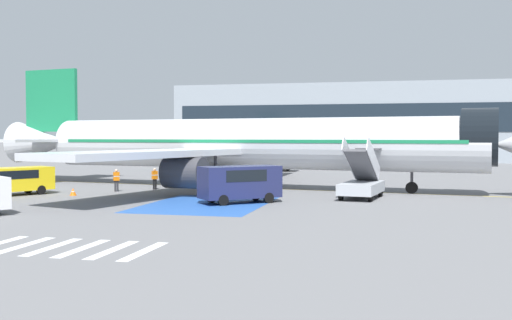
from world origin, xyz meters
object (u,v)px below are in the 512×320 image
object	(u,v)px
baggage_cart	(225,190)
ground_crew_0	(155,177)
traffic_cone_1	(8,186)
traffic_cone_2	(18,185)
traffic_cone_0	(73,192)
ground_crew_1	(116,179)
service_van_1	(11,179)
airliner	(244,144)
boarding_stairs_forward	(362,183)
service_van_2	(240,181)
fuel_tanker	(254,156)
terminal_building	(403,123)

from	to	relation	value
baggage_cart	ground_crew_0	size ratio (longest dim) A/B	1.67
traffic_cone_1	traffic_cone_2	world-z (taller)	traffic_cone_2
baggage_cart	traffic_cone_0	world-z (taller)	baggage_cart
baggage_cart	ground_crew_1	size ratio (longest dim) A/B	1.65
traffic_cone_0	traffic_cone_1	xyz separation A→B (m)	(-6.93, 2.60, 0.03)
service_van_1	airliner	bearing A→B (deg)	-117.76
service_van_1	baggage_cart	bearing A→B (deg)	-133.70
service_van_1	traffic_cone_1	bearing A→B (deg)	-24.16
boarding_stairs_forward	traffic_cone_0	bearing A→B (deg)	-163.65
service_van_2	traffic_cone_1	size ratio (longest dim) A/B	8.61
airliner	baggage_cart	bearing A→B (deg)	7.24
airliner	boarding_stairs_forward	size ratio (longest dim) A/B	8.26
airliner	service_van_2	xyz separation A→B (m)	(2.39, -10.36, -2.12)
boarding_stairs_forward	ground_crew_0	world-z (taller)	boarding_stairs_forward
fuel_tanker	traffic_cone_0	size ratio (longest dim) A/B	19.60
traffic_cone_0	service_van_1	bearing A→B (deg)	-166.64
service_van_2	traffic_cone_2	distance (m)	19.51
traffic_cone_2	service_van_2	bearing A→B (deg)	-14.89
airliner	service_van_1	distance (m)	17.12
ground_crew_0	terminal_building	size ratio (longest dim) A/B	0.02
boarding_stairs_forward	service_van_2	world-z (taller)	boarding_stairs_forward
service_van_2	traffic_cone_0	xyz separation A→B (m)	(-12.26, 1.75, -1.08)
ground_crew_0	traffic_cone_2	distance (m)	10.45
boarding_stairs_forward	baggage_cart	distance (m)	9.62
baggage_cart	fuel_tanker	bearing A→B (deg)	-175.64
baggage_cart	airliner	bearing A→B (deg)	173.71
ground_crew_1	traffic_cone_1	size ratio (longest dim) A/B	2.89
service_van_2	traffic_cone_1	bearing A→B (deg)	36.66
airliner	traffic_cone_0	size ratio (longest dim) A/B	87.63
service_van_1	baggage_cart	xyz separation A→B (m)	(13.88, 4.64, -0.90)
ground_crew_0	boarding_stairs_forward	bearing A→B (deg)	120.31
traffic_cone_2	ground_crew_1	bearing A→B (deg)	1.20
ground_crew_1	service_van_2	bearing A→B (deg)	-65.81
ground_crew_1	boarding_stairs_forward	bearing A→B (deg)	-42.64
traffic_cone_2	fuel_tanker	bearing A→B (deg)	67.34
service_van_1	traffic_cone_0	size ratio (longest dim) A/B	11.23
airliner	terminal_building	bearing A→B (deg)	175.92
boarding_stairs_forward	fuel_tanker	distance (m)	32.09
airliner	ground_crew_0	world-z (taller)	airliner
ground_crew_1	airliner	bearing A→B (deg)	-8.23
service_van_1	traffic_cone_1	size ratio (longest dim) A/B	10.11
ground_crew_1	traffic_cone_2	xyz separation A→B (m)	(-8.09, -0.17, -0.62)
ground_crew_1	traffic_cone_0	distance (m)	3.81
ground_crew_1	traffic_cone_0	size ratio (longest dim) A/B	3.21
airliner	traffic_cone_2	bearing A→B (deg)	-63.35
service_van_1	ground_crew_0	bearing A→B (deg)	-111.53
fuel_tanker	ground_crew_1	world-z (taller)	fuel_tanker
baggage_cart	traffic_cone_1	bearing A→B (deg)	-91.32
traffic_cone_1	traffic_cone_2	distance (m)	0.74
fuel_tanker	baggage_cart	xyz separation A→B (m)	(4.55, -27.79, -1.51)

